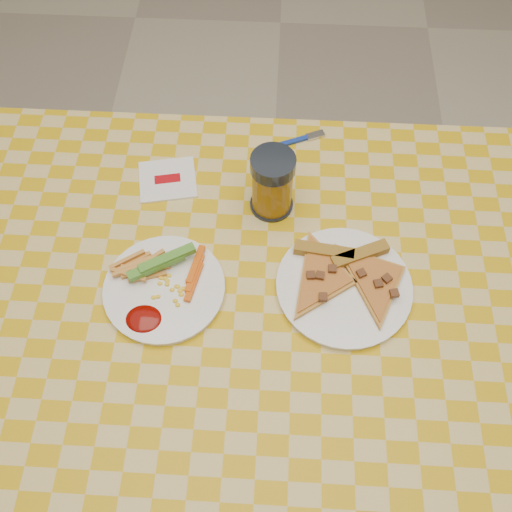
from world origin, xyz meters
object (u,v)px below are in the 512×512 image
object	(u,v)px
table	(264,313)
plate_right	(344,287)
plate_left	(165,289)
drink_glass	(272,184)

from	to	relation	value
table	plate_right	xyz separation A→B (m)	(0.14, 0.02, 0.08)
plate_left	table	bearing A→B (deg)	0.07
plate_left	plate_right	distance (m)	0.33
plate_left	plate_right	bearing A→B (deg)	3.91
table	drink_glass	world-z (taller)	drink_glass
table	plate_right	world-z (taller)	plate_right
table	drink_glass	size ratio (longest dim) A/B	9.17
plate_left	drink_glass	size ratio (longest dim) A/B	1.55
table	drink_glass	bearing A→B (deg)	88.69
plate_left	drink_glass	distance (m)	0.28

